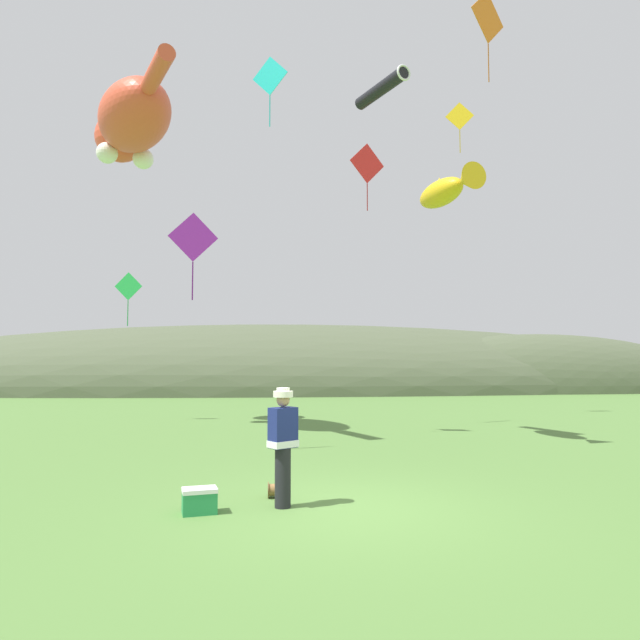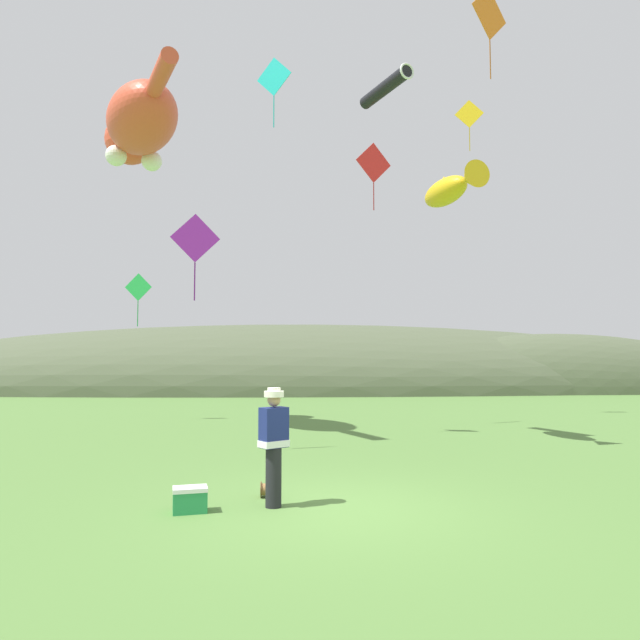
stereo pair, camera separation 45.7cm
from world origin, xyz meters
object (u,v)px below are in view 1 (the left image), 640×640
at_px(kite_spool, 273,490).
at_px(kite_diamond_orange, 488,18).
at_px(kite_tube_streamer, 382,88).
at_px(festival_attendant, 283,443).
at_px(picnic_cooler, 199,501).
at_px(kite_diamond_gold, 460,117).
at_px(kite_giant_cat, 131,123).
at_px(kite_fish_windsock, 446,190).
at_px(kite_diamond_teal, 270,77).
at_px(kite_diamond_violet, 193,238).
at_px(kite_diamond_red, 367,164).
at_px(kite_diamond_green, 128,287).

height_order(kite_spool, kite_diamond_orange, kite_diamond_orange).
bearing_deg(kite_tube_streamer, festival_attendant, -113.53).
xyz_separation_m(kite_spool, kite_tube_streamer, (2.99, 5.92, 9.58)).
height_order(picnic_cooler, kite_diamond_gold, kite_diamond_gold).
relative_size(kite_giant_cat, kite_fish_windsock, 2.55).
height_order(kite_tube_streamer, kite_diamond_teal, kite_diamond_teal).
bearing_deg(kite_diamond_violet, kite_fish_windsock, 10.16).
xyz_separation_m(festival_attendant, kite_spool, (-0.15, 0.60, -0.83)).
bearing_deg(kite_diamond_red, kite_tube_streamer, -90.96).
xyz_separation_m(kite_fish_windsock, kite_diamond_gold, (2.55, 6.24, 4.79)).
distance_m(kite_giant_cat, kite_diamond_gold, 12.09).
bearing_deg(kite_diamond_gold, kite_tube_streamer, -126.62).
bearing_deg(kite_fish_windsock, festival_attendant, -127.12).
height_order(kite_fish_windsock, kite_diamond_gold, kite_diamond_gold).
bearing_deg(kite_diamond_gold, kite_spool, -121.80).
height_order(festival_attendant, kite_diamond_gold, kite_diamond_gold).
distance_m(festival_attendant, kite_fish_windsock, 9.30).
distance_m(kite_spool, kite_diamond_gold, 17.64).
distance_m(kite_diamond_gold, kite_diamond_orange, 9.08).
bearing_deg(kite_tube_streamer, kite_diamond_teal, 174.75).
xyz_separation_m(festival_attendant, kite_diamond_violet, (-2.02, 4.69, 4.06)).
xyz_separation_m(kite_diamond_teal, kite_diamond_violet, (-1.76, -2.12, -5.04)).
xyz_separation_m(kite_giant_cat, kite_diamond_orange, (9.31, -5.81, 0.35)).
height_order(kite_fish_windsock, kite_tube_streamer, kite_tube_streamer).
bearing_deg(kite_spool, kite_diamond_green, 114.47).
bearing_deg(kite_diamond_gold, kite_diamond_violet, -140.56).
distance_m(festival_attendant, kite_giant_cat, 13.47).
distance_m(picnic_cooler, kite_giant_cat, 13.78).
height_order(kite_tube_streamer, kite_diamond_violet, kite_tube_streamer).
relative_size(picnic_cooler, kite_fish_windsock, 0.20).
bearing_deg(picnic_cooler, kite_diamond_violet, 99.43).
bearing_deg(kite_diamond_violet, kite_diamond_gold, 39.44).
xyz_separation_m(picnic_cooler, kite_diamond_orange, (5.88, 3.67, 9.76)).
relative_size(picnic_cooler, kite_diamond_green, 0.29).
relative_size(festival_attendant, kite_diamond_teal, 0.88).
bearing_deg(kite_diamond_gold, kite_giant_cat, -166.22).
height_order(kite_diamond_teal, kite_diamond_red, kite_diamond_teal).
height_order(festival_attendant, kite_fish_windsock, kite_fish_windsock).
height_order(kite_diamond_violet, kite_diamond_red, kite_diamond_red).
distance_m(festival_attendant, picnic_cooler, 1.44).
distance_m(kite_diamond_violet, kite_diamond_red, 7.54).
distance_m(kite_diamond_green, kite_diamond_teal, 8.76).
bearing_deg(kite_tube_streamer, kite_spool, -116.77).
distance_m(picnic_cooler, kite_diamond_gold, 18.59).
distance_m(picnic_cooler, kite_diamond_orange, 11.97).
height_order(kite_diamond_teal, kite_diamond_violet, kite_diamond_teal).
xyz_separation_m(kite_spool, kite_diamond_red, (3.03, 8.64, 8.37)).
xyz_separation_m(kite_diamond_green, kite_diamond_teal, (4.93, -4.87, 5.36)).
height_order(kite_fish_windsock, kite_diamond_orange, kite_diamond_orange).
bearing_deg(kite_diamond_red, kite_diamond_violet, -137.16).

